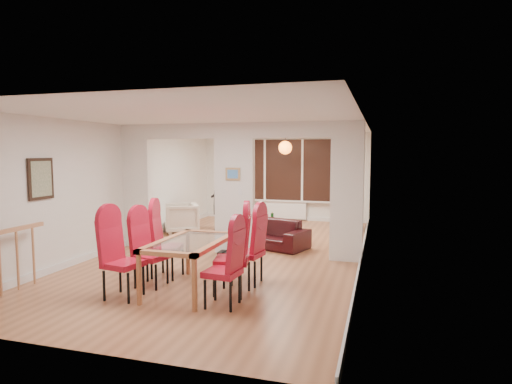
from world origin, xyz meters
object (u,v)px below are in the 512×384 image
at_px(dining_table, 191,265).
at_px(dining_chair_la, 123,257).
at_px(armchair, 181,218).
at_px(dining_chair_lb, 151,251).
at_px(person, 218,200).
at_px(dining_chair_lc, 167,243).
at_px(dining_chair_rb, 232,254).
at_px(dining_chair_ra, 222,266).
at_px(sofa, 262,232).
at_px(television, 348,220).
at_px(coffee_table, 272,229).
at_px(bowl, 279,224).
at_px(bottle, 272,218).
at_px(dining_chair_rc, 247,248).

relative_size(dining_table, dining_chair_la, 1.39).
bearing_deg(armchair, dining_table, -2.16).
height_order(dining_chair_lb, armchair, dining_chair_lb).
xyz_separation_m(dining_chair_la, person, (-0.68, 5.33, 0.21)).
relative_size(dining_chair_lc, dining_chair_rb, 0.95).
height_order(dining_chair_lc, dining_chair_rb, dining_chair_rb).
bearing_deg(armchair, dining_chair_ra, 1.86).
relative_size(dining_chair_ra, sofa, 0.53).
bearing_deg(armchair, dining_chair_lc, -7.24).
distance_m(dining_chair_la, armchair, 4.83).
bearing_deg(television, dining_chair_la, 150.49).
height_order(dining_table, dining_chair_lc, dining_chair_lc).
relative_size(coffee_table, bowl, 4.16).
bearing_deg(bottle, armchair, -161.49).
distance_m(dining_chair_ra, bottle, 5.31).
bearing_deg(dining_chair_rc, dining_chair_lb, -150.47).
xyz_separation_m(armchair, television, (4.00, 1.61, -0.11)).
bearing_deg(dining_chair_la, dining_chair_rc, 47.42).
relative_size(dining_table, bowl, 7.17).
bearing_deg(person, dining_chair_la, -16.74).
xyz_separation_m(armchair, bowl, (2.37, 0.64, -0.13)).
distance_m(dining_table, bowl, 4.70).
height_order(armchair, coffee_table, armchair).
xyz_separation_m(sofa, coffee_table, (-0.15, 1.50, -0.19)).
bearing_deg(dining_chair_lc, sofa, 61.06).
bearing_deg(bottle, dining_chair_la, -98.25).
xyz_separation_m(person, bottle, (1.46, 0.02, -0.42)).
distance_m(dining_chair_rb, dining_chair_rc, 0.54).
height_order(dining_chair_la, dining_chair_ra, dining_chair_la).
xyz_separation_m(person, television, (3.29, 0.90, -0.52)).
relative_size(dining_chair_la, dining_chair_rb, 0.97).
relative_size(dining_table, sofa, 0.79).
bearing_deg(bottle, television, 25.78).
height_order(dining_table, sofa, dining_table).
distance_m(dining_table, dining_chair_lc, 0.86).
bearing_deg(person, dining_chair_rc, 2.68).
xyz_separation_m(dining_chair_lc, coffee_table, (0.70, 4.18, -0.45)).
height_order(dining_chair_la, armchair, dining_chair_la).
height_order(dining_chair_ra, dining_chair_rc, dining_chair_rc).
xyz_separation_m(dining_chair_rb, bowl, (-0.41, 4.69, -0.35)).
xyz_separation_m(dining_chair_rb, bottle, (-0.61, 4.78, -0.23)).
distance_m(armchair, coffee_table, 2.30).
bearing_deg(dining_chair_rb, dining_chair_ra, -97.08).
bearing_deg(coffee_table, television, 28.33).
bearing_deg(dining_chair_la, sofa, 85.73).
height_order(dining_chair_ra, dining_chair_rb, dining_chair_rb).
height_order(dining_chair_lb, bottle, dining_chair_lb).
xyz_separation_m(dining_chair_ra, television, (1.17, 6.15, -0.28)).
xyz_separation_m(dining_chair_rc, sofa, (-0.49, 2.65, -0.26)).
bearing_deg(armchair, coffee_table, 76.09).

